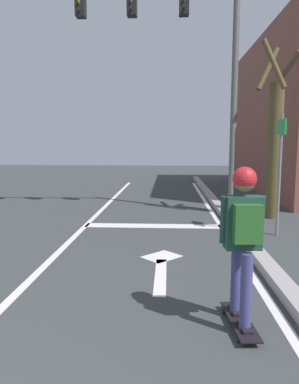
{
  "coord_description": "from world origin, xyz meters",
  "views": [
    {
      "loc": [
        1.92,
        -0.77,
        1.81
      ],
      "look_at": [
        1.62,
        4.91,
        1.05
      ],
      "focal_mm": 33.32,
      "sensor_mm": 36.0,
      "label": 1
    }
  ],
  "objects_px": {
    "skater": "(243,227)",
    "traffic_signal_mast": "(176,41)",
    "street_sign_post": "(280,158)",
    "skateboard": "(240,321)",
    "roadside_tree": "(275,142)"
  },
  "relations": [
    {
      "from": "traffic_signal_mast",
      "to": "street_sign_post",
      "type": "bearing_deg",
      "value": -47.53
    },
    {
      "from": "street_sign_post",
      "to": "roadside_tree",
      "type": "height_order",
      "value": "roadside_tree"
    },
    {
      "from": "skater",
      "to": "traffic_signal_mast",
      "type": "height_order",
      "value": "traffic_signal_mast"
    },
    {
      "from": "skateboard",
      "to": "traffic_signal_mast",
      "type": "height_order",
      "value": "traffic_signal_mast"
    },
    {
      "from": "skateboard",
      "to": "traffic_signal_mast",
      "type": "relative_size",
      "value": 0.14
    },
    {
      "from": "skater",
      "to": "street_sign_post",
      "type": "xyz_separation_m",
      "value": [
        1.46,
        3.71,
        0.53
      ]
    },
    {
      "from": "skater",
      "to": "roadside_tree",
      "type": "bearing_deg",
      "value": 71.36
    },
    {
      "from": "skateboard",
      "to": "roadside_tree",
      "type": "xyz_separation_m",
      "value": [
        1.85,
        5.45,
        1.8
      ]
    },
    {
      "from": "street_sign_post",
      "to": "roadside_tree",
      "type": "distance_m",
      "value": 1.83
    },
    {
      "from": "skateboard",
      "to": "traffic_signal_mast",
      "type": "bearing_deg",
      "value": 95.41
    },
    {
      "from": "skater",
      "to": "roadside_tree",
      "type": "height_order",
      "value": "roadside_tree"
    },
    {
      "from": "skateboard",
      "to": "skater",
      "type": "xyz_separation_m",
      "value": [
        0.0,
        -0.02,
        0.96
      ]
    },
    {
      "from": "roadside_tree",
      "to": "skater",
      "type": "bearing_deg",
      "value": -108.64
    },
    {
      "from": "skater",
      "to": "street_sign_post",
      "type": "height_order",
      "value": "street_sign_post"
    },
    {
      "from": "traffic_signal_mast",
      "to": "roadside_tree",
      "type": "bearing_deg",
      "value": -10.41
    }
  ]
}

